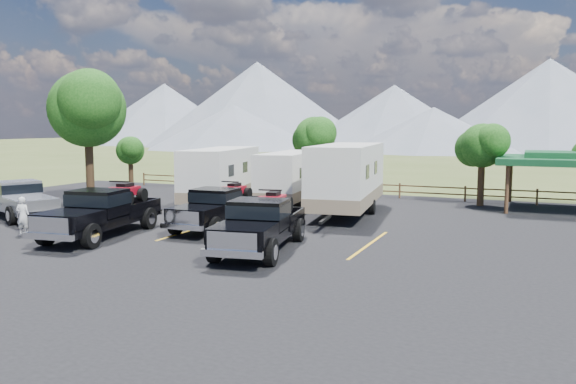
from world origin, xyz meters
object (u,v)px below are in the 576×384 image
at_px(rig_right, 261,223).
at_px(trailer_center, 291,178).
at_px(person_a, 23,216).
at_px(rig_center, 218,207).
at_px(pavilion, 559,160).
at_px(rig_left, 102,211).
at_px(trailer_right, 347,178).
at_px(pickup_silver, 19,199).
at_px(tree_big_nw, 87,109).
at_px(trailer_left, 221,176).
at_px(person_b, 78,217).

xyz_separation_m(rig_right, trailer_center, (-3.70, 11.44, 0.58)).
bearing_deg(person_a, rig_center, -161.79).
xyz_separation_m(pavilion, rig_left, (-17.65, -15.77, -1.69)).
height_order(rig_left, rig_right, rig_left).
xyz_separation_m(trailer_right, person_a, (-10.83, -10.78, -1.08)).
xyz_separation_m(rig_left, trailer_right, (7.57, 9.64, 0.84)).
bearing_deg(rig_right, trailer_right, 78.44).
xyz_separation_m(rig_left, pickup_silver, (-7.05, 1.96, -0.09)).
distance_m(pavilion, person_a, 26.96).
bearing_deg(trailer_right, tree_big_nw, 179.60).
bearing_deg(rig_left, person_a, -168.42).
bearing_deg(rig_left, rig_right, -6.26).
bearing_deg(trailer_right, rig_left, -135.36).
distance_m(trailer_left, trailer_center, 4.05).
bearing_deg(person_b, person_a, 158.44).
distance_m(pavilion, trailer_left, 18.69).
bearing_deg(person_a, trailer_right, -151.78).
distance_m(trailer_center, person_a, 14.49).
height_order(trailer_left, person_a, trailer_left).
bearing_deg(person_b, rig_center, 12.33).
bearing_deg(pavilion, pickup_silver, -150.80).
bearing_deg(trailer_right, rig_right, -99.02).
height_order(rig_center, pickup_silver, rig_center).
distance_m(tree_big_nw, trailer_left, 8.97).
relative_size(rig_right, trailer_right, 0.63).
xyz_separation_m(rig_left, trailer_left, (-0.02, 9.76, 0.67)).
relative_size(pickup_silver, person_a, 3.98).
relative_size(trailer_right, pickup_silver, 1.62).
relative_size(trailer_center, trailer_right, 0.85).
bearing_deg(trailer_center, rig_center, -96.98).
bearing_deg(tree_big_nw, rig_center, -20.54).
bearing_deg(pavilion, person_b, -138.23).
xyz_separation_m(rig_right, person_b, (-7.99, -0.82, -0.17)).
height_order(trailer_center, person_b, trailer_center).
bearing_deg(tree_big_nw, trailer_right, 6.80).
relative_size(trailer_left, trailer_center, 1.07).
distance_m(tree_big_nw, pickup_silver, 7.47).
bearing_deg(pickup_silver, trailer_right, 141.84).
bearing_deg(trailer_left, pavilion, 7.15).
xyz_separation_m(tree_big_nw, rig_left, (7.90, -7.79, -4.50)).
relative_size(tree_big_nw, pavilion, 1.26).
bearing_deg(trailer_right, pickup_silver, -159.51).
height_order(rig_center, trailer_center, trailer_center).
xyz_separation_m(tree_big_nw, rig_right, (15.17, -7.61, -4.53)).
relative_size(rig_left, person_b, 3.96).
relative_size(trailer_right, person_b, 6.10).
bearing_deg(person_b, trailer_center, 38.05).
bearing_deg(rig_center, rig_right, -43.65).
height_order(rig_right, trailer_left, trailer_left).
bearing_deg(person_b, rig_right, -26.82).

